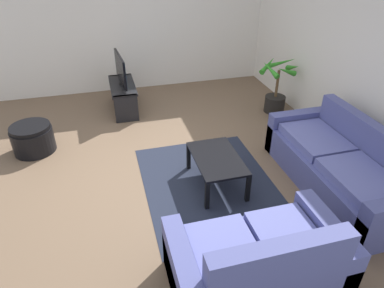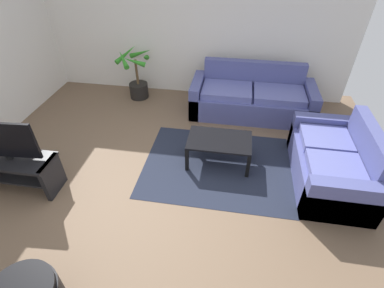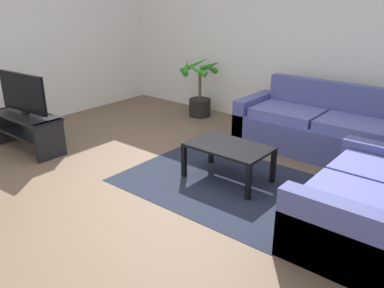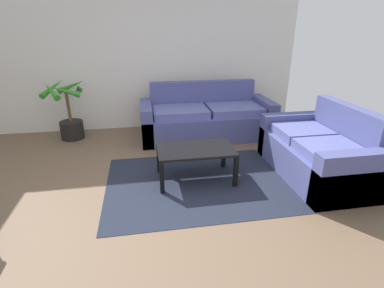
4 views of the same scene
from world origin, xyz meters
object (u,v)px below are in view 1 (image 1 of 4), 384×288
object	(u,v)px
ottoman	(33,139)
couch_main	(339,168)
tv_stand	(123,93)
coffee_table	(217,161)
potted_palm	(276,91)
couch_loveseat	(257,262)
tv	(121,69)

from	to	relation	value
ottoman	couch_main	bearing A→B (deg)	63.23
tv_stand	ottoman	world-z (taller)	tv_stand
couch_main	ottoman	size ratio (longest dim) A/B	3.61
couch_main	coffee_table	xyz separation A→B (m)	(-0.47, -1.51, 0.06)
couch_main	potted_palm	size ratio (longest dim) A/B	2.23
couch_main	potted_palm	bearing A→B (deg)	173.20
couch_loveseat	coffee_table	distance (m)	1.58
couch_loveseat	tv_stand	size ratio (longest dim) A/B	1.44
couch_loveseat	ottoman	bearing A→B (deg)	-143.33
tv_stand	coffee_table	size ratio (longest dim) A/B	1.19
tv_stand	couch_main	bearing A→B (deg)	38.28
tv_stand	couch_loveseat	bearing A→B (deg)	10.92
tv	ottoman	distance (m)	1.96
couch_loveseat	ottoman	size ratio (longest dim) A/B	2.57
couch_main	ottoman	distance (m)	4.42
tv	coffee_table	world-z (taller)	tv
coffee_table	ottoman	xyz separation A→B (m)	(-1.52, -2.44, -0.15)
coffee_table	tv_stand	bearing A→B (deg)	-160.20
tv_stand	potted_palm	distance (m)	2.86
ottoman	tv	bearing A→B (deg)	127.08
couch_loveseat	potted_palm	xyz separation A→B (m)	(-3.40, 1.92, 0.10)
couch_main	tv_stand	size ratio (longest dim) A/B	2.03
couch_loveseat	tv_stand	bearing A→B (deg)	-169.08
couch_main	ottoman	bearing A→B (deg)	-116.77
couch_main	tv_stand	bearing A→B (deg)	-141.72
couch_main	tv_stand	xyz separation A→B (m)	(-3.12, -2.46, 0.03)
tv_stand	ottoman	size ratio (longest dim) A/B	1.78
couch_main	coffee_table	bearing A→B (deg)	-107.41
tv_stand	potted_palm	world-z (taller)	potted_palm
ottoman	coffee_table	bearing A→B (deg)	58.10
tv_stand	coffee_table	bearing A→B (deg)	19.80
potted_palm	tv_stand	bearing A→B (deg)	-106.63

